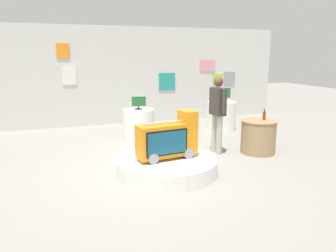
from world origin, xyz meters
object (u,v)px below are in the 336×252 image
object	(u,v)px
display_pedestal_left_rear	(139,126)
tv_on_center_rear	(222,94)
tv_on_left_rear	(138,102)
side_table_round	(258,136)
novelty_firetruck_tv	(168,140)
main_display_pedestal	(167,166)
shopper_browsing_near_truck	(218,109)
display_pedestal_center_rear	(221,116)
bottle_on_side_table	(264,116)

from	to	relation	value
display_pedestal_left_rear	tv_on_center_rear	xyz separation A→B (m)	(2.50, 0.49, 0.62)
tv_on_left_rear	side_table_round	world-z (taller)	tv_on_left_rear
novelty_firetruck_tv	display_pedestal_left_rear	world-z (taller)	novelty_firetruck_tv
main_display_pedestal	tv_on_left_rear	xyz separation A→B (m)	(0.08, 2.29, 0.82)
novelty_firetruck_tv	main_display_pedestal	bearing A→B (deg)	170.11
novelty_firetruck_tv	tv_on_left_rear	size ratio (longest dim) A/B	3.01
tv_on_left_rear	side_table_round	bearing A→B (deg)	-39.06
main_display_pedestal	shopper_browsing_near_truck	size ratio (longest dim) A/B	1.09
main_display_pedestal	side_table_round	bearing A→B (deg)	13.43
novelty_firetruck_tv	side_table_round	world-z (taller)	novelty_firetruck_tv
tv_on_left_rear	display_pedestal_center_rear	size ratio (longest dim) A/B	0.46
display_pedestal_left_rear	display_pedestal_center_rear	size ratio (longest dim) A/B	0.99
display_pedestal_center_rear	main_display_pedestal	bearing A→B (deg)	-132.75
tv_on_left_rear	display_pedestal_center_rear	distance (m)	2.61
shopper_browsing_near_truck	tv_on_center_rear	bearing A→B (deg)	59.12
main_display_pedestal	tv_on_center_rear	world-z (taller)	tv_on_center_rear
bottle_on_side_table	shopper_browsing_near_truck	xyz separation A→B (m)	(-0.96, 0.28, 0.15)
tv_on_center_rear	shopper_browsing_near_truck	xyz separation A→B (m)	(-1.18, -1.97, -0.06)
main_display_pedestal	bottle_on_side_table	distance (m)	2.52
novelty_firetruck_tv	tv_on_left_rear	distance (m)	2.32
display_pedestal_left_rear	tv_on_left_rear	world-z (taller)	tv_on_left_rear
display_pedestal_left_rear	tv_on_left_rear	bearing A→B (deg)	-77.52
novelty_firetruck_tv	bottle_on_side_table	world-z (taller)	novelty_firetruck_tv
shopper_browsing_near_truck	bottle_on_side_table	bearing A→B (deg)	-16.16
display_pedestal_center_rear	side_table_round	world-z (taller)	display_pedestal_center_rear
novelty_firetruck_tv	display_pedestal_left_rear	distance (m)	2.31
main_display_pedestal	shopper_browsing_near_truck	world-z (taller)	shopper_browsing_near_truck
tv_on_center_rear	shopper_browsing_near_truck	world-z (taller)	shopper_browsing_near_truck
novelty_firetruck_tv	display_pedestal_center_rear	world-z (taller)	novelty_firetruck_tv
bottle_on_side_table	main_display_pedestal	bearing A→B (deg)	-167.05
main_display_pedestal	tv_on_left_rear	bearing A→B (deg)	87.95
tv_on_center_rear	side_table_round	distance (m)	2.37
side_table_round	tv_on_left_rear	bearing A→B (deg)	140.94
display_pedestal_center_rear	shopper_browsing_near_truck	distance (m)	2.36
tv_on_center_rear	shopper_browsing_near_truck	distance (m)	2.29
novelty_firetruck_tv	side_table_round	distance (m)	2.30
tv_on_center_rear	main_display_pedestal	bearing A→B (deg)	-132.81
tv_on_left_rear	shopper_browsing_near_truck	bearing A→B (deg)	-47.95
tv_on_center_rear	side_table_round	bearing A→B (deg)	-98.49
main_display_pedestal	display_pedestal_left_rear	distance (m)	2.31
shopper_browsing_near_truck	display_pedestal_center_rear	bearing A→B (deg)	59.20
tv_on_left_rear	bottle_on_side_table	distance (m)	2.88
display_pedestal_center_rear	side_table_round	xyz separation A→B (m)	(-0.34, -2.26, -0.03)
main_display_pedestal	side_table_round	size ratio (longest dim) A/B	2.35
side_table_round	shopper_browsing_near_truck	bearing A→B (deg)	161.11
novelty_firetruck_tv	display_pedestal_left_rear	size ratio (longest dim) A/B	1.40
display_pedestal_left_rear	display_pedestal_center_rear	bearing A→B (deg)	11.22
side_table_round	display_pedestal_left_rear	bearing A→B (deg)	140.89
main_display_pedestal	shopper_browsing_near_truck	bearing A→B (deg)	30.32
main_display_pedestal	novelty_firetruck_tv	distance (m)	0.48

